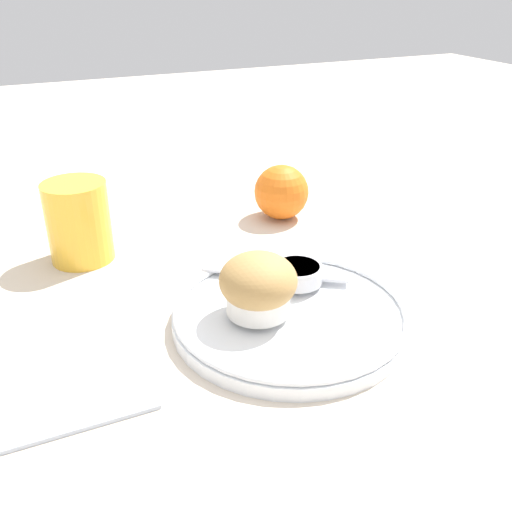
{
  "coord_description": "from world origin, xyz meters",
  "views": [
    {
      "loc": [
        -0.25,
        -0.42,
        0.33
      ],
      "look_at": [
        -0.03,
        0.06,
        0.06
      ],
      "focal_mm": 40.0,
      "sensor_mm": 36.0,
      "label": 1
    }
  ],
  "objects_px": {
    "muffin": "(258,285)",
    "juice_glass": "(79,222)",
    "butter_knife": "(277,272)",
    "orange_fruit": "(281,192)"
  },
  "relations": [
    {
      "from": "juice_glass",
      "to": "orange_fruit",
      "type": "bearing_deg",
      "value": 3.17
    },
    {
      "from": "butter_knife",
      "to": "juice_glass",
      "type": "bearing_deg",
      "value": 171.87
    },
    {
      "from": "muffin",
      "to": "juice_glass",
      "type": "relative_size",
      "value": 0.77
    },
    {
      "from": "juice_glass",
      "to": "butter_knife",
      "type": "bearing_deg",
      "value": -41.8
    },
    {
      "from": "muffin",
      "to": "orange_fruit",
      "type": "distance_m",
      "value": 0.29
    },
    {
      "from": "juice_glass",
      "to": "muffin",
      "type": "bearing_deg",
      "value": -59.35
    },
    {
      "from": "muffin",
      "to": "butter_knife",
      "type": "relative_size",
      "value": 0.53
    },
    {
      "from": "muffin",
      "to": "butter_knife",
      "type": "xyz_separation_m",
      "value": [
        0.05,
        0.06,
        -0.03
      ]
    },
    {
      "from": "muffin",
      "to": "juice_glass",
      "type": "bearing_deg",
      "value": 120.65
    },
    {
      "from": "muffin",
      "to": "butter_knife",
      "type": "bearing_deg",
      "value": 50.25
    }
  ]
}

